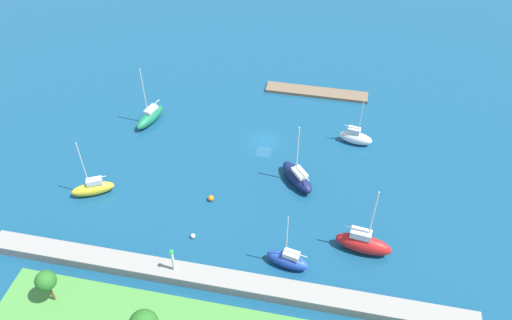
# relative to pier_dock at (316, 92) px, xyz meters

# --- Properties ---
(water) EXTENTS (160.00, 160.00, 0.00)m
(water) POSITION_rel_pier_dock_xyz_m (6.98, 14.97, -0.28)
(water) COLOR navy
(water) RESTS_ON ground
(pier_dock) EXTENTS (18.56, 2.98, 0.56)m
(pier_dock) POSITION_rel_pier_dock_xyz_m (0.00, 0.00, 0.00)
(pier_dock) COLOR brown
(pier_dock) RESTS_ON ground
(breakwater) EXTENTS (60.40, 2.68, 1.50)m
(breakwater) POSITION_rel_pier_dock_xyz_m (6.98, 42.83, 0.47)
(breakwater) COLOR gray
(breakwater) RESTS_ON ground
(harbor_beacon) EXTENTS (0.56, 0.56, 3.73)m
(harbor_beacon) POSITION_rel_pier_dock_xyz_m (12.87, 42.83, 3.37)
(harbor_beacon) COLOR silver
(harbor_beacon) RESTS_ON breakwater
(park_tree_midwest) EXTENTS (2.41, 2.41, 4.96)m
(park_tree_midwest) POSITION_rel_pier_dock_xyz_m (25.59, 49.21, 4.28)
(park_tree_midwest) COLOR brown
(park_tree_midwest) RESTS_ON shoreline_park
(sailboat_yellow_off_beacon) EXTENTS (6.16, 4.28, 9.90)m
(sailboat_yellow_off_beacon) POSITION_rel_pier_dock_xyz_m (28.91, 31.67, 0.89)
(sailboat_yellow_off_beacon) COLOR yellow
(sailboat_yellow_off_beacon) RESTS_ON water
(sailboat_navy_west_end) EXTENTS (6.39, 7.04, 10.21)m
(sailboat_navy_west_end) POSITION_rel_pier_dock_xyz_m (0.36, 23.54, 0.92)
(sailboat_navy_west_end) COLOR #141E4C
(sailboat_navy_west_end) RESTS_ON water
(sailboat_red_inner_mooring) EXTENTS (7.47, 3.08, 11.11)m
(sailboat_red_inner_mooring) POSITION_rel_pier_dock_xyz_m (-9.65, 34.24, 1.21)
(sailboat_red_inner_mooring) COLOR red
(sailboat_red_inner_mooring) RESTS_ON water
(sailboat_blue_by_breakwater) EXTENTS (5.82, 2.97, 9.14)m
(sailboat_blue_by_breakwater) POSITION_rel_pier_dock_xyz_m (-0.52, 38.49, 0.89)
(sailboat_blue_by_breakwater) COLOR #2347B2
(sailboat_blue_by_breakwater) RESTS_ON water
(sailboat_green_center_basin) EXTENTS (3.91, 7.17, 10.73)m
(sailboat_green_center_basin) POSITION_rel_pier_dock_xyz_m (26.82, 13.97, 0.83)
(sailboat_green_center_basin) COLOR #19724C
(sailboat_green_center_basin) RESTS_ON water
(sailboat_white_along_channel) EXTENTS (5.60, 2.74, 8.62)m
(sailboat_white_along_channel) POSITION_rel_pier_dock_xyz_m (-7.60, 12.66, 0.90)
(sailboat_white_along_channel) COLOR white
(sailboat_white_along_channel) RESTS_ON water
(mooring_buoy_white) EXTENTS (0.64, 0.64, 0.64)m
(mooring_buoy_white) POSITION_rel_pier_dock_xyz_m (12.51, 36.57, 0.04)
(mooring_buoy_white) COLOR white
(mooring_buoy_white) RESTS_ON water
(mooring_buoy_orange) EXTENTS (0.86, 0.86, 0.86)m
(mooring_buoy_orange) POSITION_rel_pier_dock_xyz_m (11.93, 29.55, 0.15)
(mooring_buoy_orange) COLOR orange
(mooring_buoy_orange) RESTS_ON water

